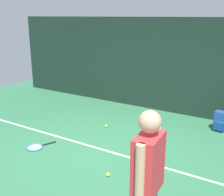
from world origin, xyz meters
TOP-DOWN VIEW (x-y plane):
  - ground_plane at (0.00, 0.00)m, footprint 12.00×12.00m
  - back_fence at (0.00, 3.00)m, footprint 10.00×0.10m
  - court_line at (0.00, 0.12)m, footprint 9.00×0.05m
  - tennis_player at (1.77, -1.77)m, footprint 0.25×0.53m
  - tennis_racket at (-1.23, -0.51)m, footprint 0.42×0.63m
  - backpack at (1.72, 2.37)m, footprint 0.33×0.32m
  - tennis_ball_near_player at (0.57, -0.64)m, footprint 0.07×0.07m
  - tennis_ball_mid_court at (-0.61, 1.13)m, footprint 0.07×0.07m

SIDE VIEW (x-z plane):
  - ground_plane at x=0.00m, z-range 0.00..0.00m
  - court_line at x=0.00m, z-range 0.00..0.00m
  - tennis_racket at x=-1.23m, z-range 0.00..0.03m
  - tennis_ball_near_player at x=0.57m, z-range 0.00..0.07m
  - tennis_ball_mid_court at x=-0.61m, z-range 0.00..0.07m
  - backpack at x=1.72m, z-range -0.01..0.43m
  - tennis_player at x=1.77m, z-range 0.12..1.82m
  - back_fence at x=0.00m, z-range 0.00..2.51m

